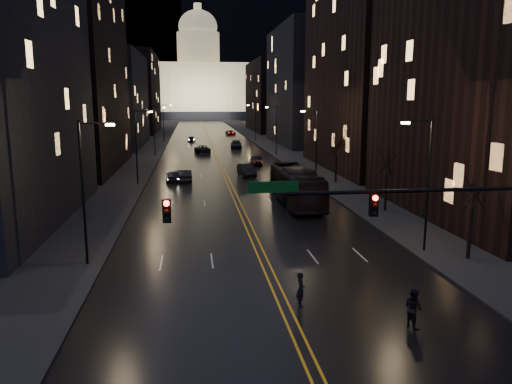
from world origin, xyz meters
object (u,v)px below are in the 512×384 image
object	(u,v)px
pedestrian_a	(301,289)
pedestrian_b	(413,308)
oncoming_car_a	(174,176)
receding_car_a	(247,170)
traffic_signal	(425,214)
oncoming_car_b	(185,176)
bus	(296,186)

from	to	relation	value
pedestrian_a	pedestrian_b	distance (m)	5.42
oncoming_car_a	receding_car_a	world-z (taller)	receding_car_a
traffic_signal	receding_car_a	world-z (taller)	traffic_signal
oncoming_car_a	oncoming_car_b	distance (m)	1.41
oncoming_car_a	pedestrian_a	bearing A→B (deg)	99.07
receding_car_a	pedestrian_a	bearing A→B (deg)	-97.99
traffic_signal	oncoming_car_a	distance (m)	43.74
traffic_signal	receding_car_a	xyz separation A→B (m)	(-3.15, 45.02, -4.26)
oncoming_car_b	receding_car_a	xyz separation A→B (m)	(8.13, 3.44, 0.07)
traffic_signal	bus	xyz separation A→B (m)	(-0.27, 26.56, -3.29)
pedestrian_a	pedestrian_b	bearing A→B (deg)	-123.19
traffic_signal	oncoming_car_b	bearing A→B (deg)	105.17
pedestrian_a	pedestrian_b	world-z (taller)	pedestrian_b
bus	pedestrian_b	size ratio (longest dim) A/B	7.11
traffic_signal	pedestrian_b	xyz separation A→B (m)	(-0.56, -0.60, -4.19)
oncoming_car_a	receding_car_a	xyz separation A→B (m)	(9.54, 3.39, 0.06)
traffic_signal	oncoming_car_b	distance (m)	43.30
bus	pedestrian_a	size ratio (longest dim) A/B	7.42
bus	receding_car_a	bearing A→B (deg)	98.42
traffic_signal	oncoming_car_b	world-z (taller)	traffic_signal
oncoming_car_b	receding_car_a	bearing A→B (deg)	-158.98
bus	pedestrian_a	bearing A→B (deg)	-101.74
traffic_signal	oncoming_car_a	xyz separation A→B (m)	(-12.69, 41.63, -4.33)
bus	pedestrian_b	world-z (taller)	bus
traffic_signal	receding_car_a	size ratio (longest dim) A/B	3.40
traffic_signal	receding_car_a	distance (m)	45.33
traffic_signal	oncoming_car_a	size ratio (longest dim) A/B	3.79
bus	oncoming_car_b	distance (m)	18.65
bus	pedestrian_a	distance (m)	24.68
pedestrian_b	oncoming_car_a	bearing A→B (deg)	-3.85
traffic_signal	bus	bearing A→B (deg)	90.58
oncoming_car_b	pedestrian_b	distance (m)	43.52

